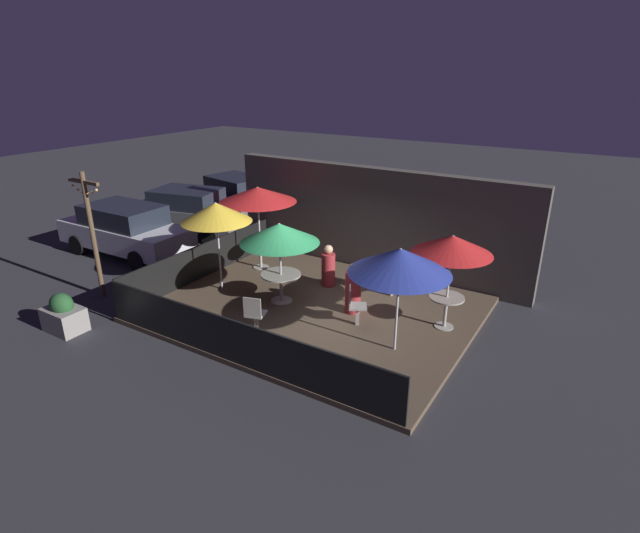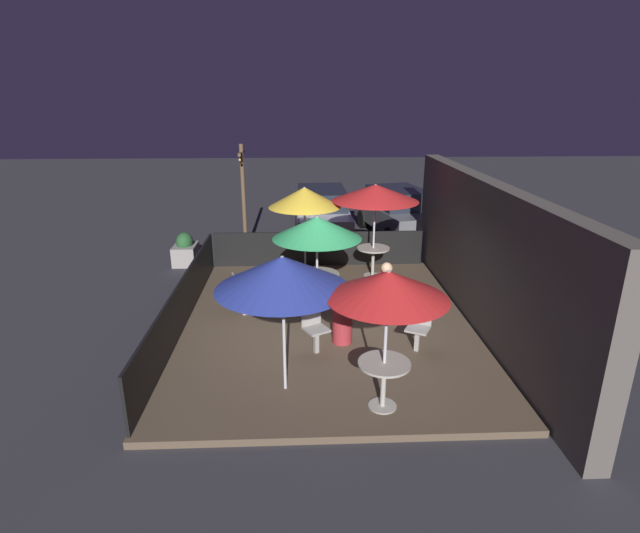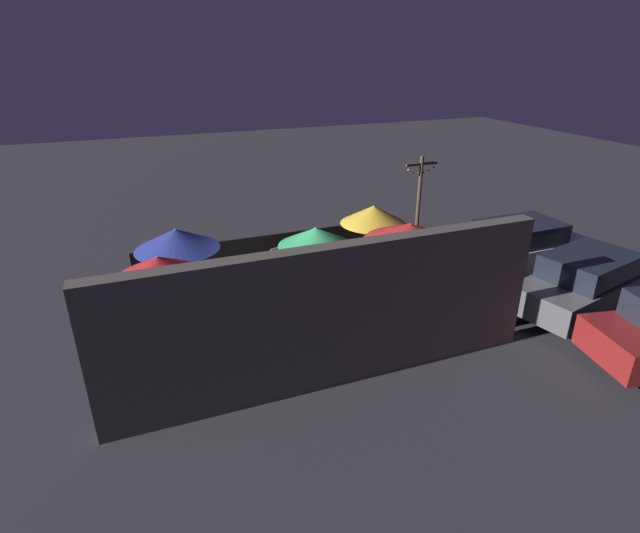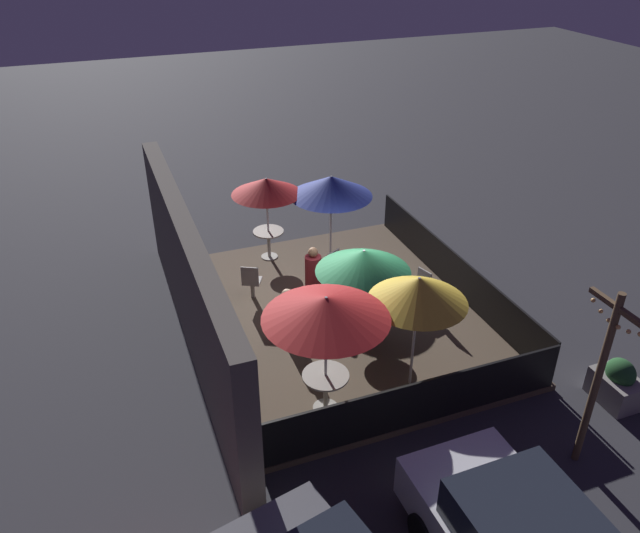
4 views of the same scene
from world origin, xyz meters
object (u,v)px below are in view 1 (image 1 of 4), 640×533
at_px(patio_umbrella_2, 258,195).
at_px(patio_chair_2, 255,313).
at_px(patron_1, 353,291).
at_px(parked_car_1, 188,211).
at_px(light_post, 92,228).
at_px(patio_umbrella_3, 216,212).
at_px(planter_box, 64,315).
at_px(patio_umbrella_0, 452,245).
at_px(dining_table_0, 446,303).
at_px(parked_car_2, 237,196).
at_px(patio_umbrella_1, 280,233).
at_px(patron_0, 328,268).
at_px(dining_table_2, 260,248).
at_px(parked_car_0, 125,229).
at_px(patio_chair_0, 355,305).
at_px(patio_umbrella_4, 400,261).
at_px(patio_chair_1, 390,277).
at_px(dining_table_1, 281,279).

bearing_deg(patio_umbrella_2, patio_chair_2, -53.69).
xyz_separation_m(patron_1, parked_car_1, (-8.04, 2.58, 0.17)).
height_order(patio_chair_2, light_post, light_post).
bearing_deg(patio_umbrella_3, planter_box, -115.92).
height_order(patio_umbrella_0, dining_table_0, patio_umbrella_0).
height_order(patio_umbrella_0, parked_car_2, patio_umbrella_0).
height_order(patio_umbrella_1, dining_table_0, patio_umbrella_1).
bearing_deg(parked_car_1, patron_0, -25.43).
distance_m(dining_table_2, parked_car_1, 4.64).
bearing_deg(parked_car_0, planter_box, -55.26).
xyz_separation_m(patio_umbrella_1, patron_1, (1.80, 0.41, -1.23)).
relative_size(light_post, parked_car_2, 0.78).
relative_size(patio_umbrella_0, parked_car_1, 0.50).
relative_size(planter_box, parked_car_1, 0.21).
height_order(dining_table_2, patron_0, patron_0).
bearing_deg(parked_car_1, patio_umbrella_3, -48.45).
height_order(patio_umbrella_3, parked_car_1, patio_umbrella_3).
bearing_deg(patio_umbrella_0, parked_car_0, -177.46).
bearing_deg(parked_car_2, patio_chair_0, -22.97).
bearing_deg(patio_umbrella_4, dining_table_0, 69.31).
bearing_deg(light_post, parked_car_2, 103.83).
bearing_deg(patio_chair_1, patio_chair_2, -87.86).
distance_m(dining_table_0, dining_table_2, 5.80).
distance_m(patio_chair_0, patio_chair_1, 1.92).
bearing_deg(planter_box, light_post, 118.95).
xyz_separation_m(patio_umbrella_1, patio_umbrella_4, (3.36, -0.64, 0.19)).
relative_size(patron_0, parked_car_2, 0.27).
distance_m(patio_umbrella_2, patio_umbrella_4, 5.63).
distance_m(patio_umbrella_0, patio_umbrella_4, 1.58).
bearing_deg(patio_chair_1, parked_car_2, -176.49).
bearing_deg(patio_umbrella_2, parked_car_2, 136.91).
height_order(planter_box, parked_car_1, parked_car_1).
distance_m(patio_chair_1, patron_1, 1.42).
xyz_separation_m(planter_box, parked_car_2, (-2.77, 9.23, 0.45)).
bearing_deg(planter_box, patio_chair_1, 44.23).
distance_m(patio_umbrella_0, patron_1, 2.58).
relative_size(dining_table_2, patio_chair_2, 0.91).
relative_size(patio_umbrella_3, patio_chair_0, 2.55).
bearing_deg(patio_chair_0, patron_1, 93.23).
xyz_separation_m(patio_umbrella_0, patio_umbrella_2, (-5.76, 0.67, 0.21)).
bearing_deg(parked_car_2, patron_0, -20.24).
height_order(patio_chair_1, patio_chair_2, patio_chair_2).
distance_m(patio_umbrella_1, dining_table_2, 2.66).
relative_size(patio_chair_2, patron_1, 0.73).
bearing_deg(dining_table_0, patron_1, -168.40).
height_order(dining_table_1, parked_car_2, parked_car_2).
bearing_deg(patron_0, patio_umbrella_0, -93.04).
distance_m(dining_table_1, light_post, 4.90).
bearing_deg(patio_chair_1, planter_box, -107.76).
bearing_deg(patio_umbrella_0, light_post, -160.88).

